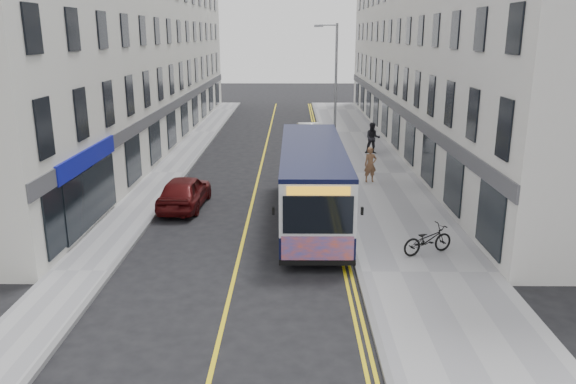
{
  "coord_description": "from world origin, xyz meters",
  "views": [
    {
      "loc": [
        1.86,
        -17.83,
        7.48
      ],
      "look_at": [
        1.68,
        2.87,
        1.6
      ],
      "focal_mm": 35.0,
      "sensor_mm": 36.0,
      "label": 1
    }
  ],
  "objects_px": {
    "car_white": "(311,135)",
    "pedestrian_far": "(373,138)",
    "city_bus": "(312,180)",
    "car_maroon": "(185,192)",
    "pedestrian_near": "(370,165)",
    "streetlamp": "(334,90)",
    "bicycle": "(428,240)"
  },
  "relations": [
    {
      "from": "car_white",
      "to": "pedestrian_far",
      "type": "bearing_deg",
      "value": -46.79
    },
    {
      "from": "city_bus",
      "to": "car_maroon",
      "type": "relative_size",
      "value": 2.51
    },
    {
      "from": "pedestrian_near",
      "to": "car_white",
      "type": "distance_m",
      "value": 10.6
    },
    {
      "from": "streetlamp",
      "to": "car_white",
      "type": "distance_m",
      "value": 7.36
    },
    {
      "from": "bicycle",
      "to": "pedestrian_far",
      "type": "bearing_deg",
      "value": -24.71
    },
    {
      "from": "bicycle",
      "to": "car_white",
      "type": "height_order",
      "value": "car_white"
    },
    {
      "from": "city_bus",
      "to": "pedestrian_far",
      "type": "distance_m",
      "value": 13.57
    },
    {
      "from": "streetlamp",
      "to": "city_bus",
      "type": "relative_size",
      "value": 0.74
    },
    {
      "from": "streetlamp",
      "to": "car_white",
      "type": "xyz_separation_m",
      "value": [
        -1.1,
        6.3,
        -3.64
      ]
    },
    {
      "from": "car_white",
      "to": "car_maroon",
      "type": "distance_m",
      "value": 15.55
    },
    {
      "from": "pedestrian_near",
      "to": "car_white",
      "type": "height_order",
      "value": "pedestrian_near"
    },
    {
      "from": "pedestrian_far",
      "to": "car_maroon",
      "type": "distance_m",
      "value": 14.86
    },
    {
      "from": "pedestrian_far",
      "to": "bicycle",
      "type": "bearing_deg",
      "value": -87.15
    },
    {
      "from": "bicycle",
      "to": "car_white",
      "type": "relative_size",
      "value": 0.43
    },
    {
      "from": "city_bus",
      "to": "bicycle",
      "type": "height_order",
      "value": "city_bus"
    },
    {
      "from": "bicycle",
      "to": "car_maroon",
      "type": "relative_size",
      "value": 0.45
    },
    {
      "from": "city_bus",
      "to": "bicycle",
      "type": "bearing_deg",
      "value": -45.28
    },
    {
      "from": "car_maroon",
      "to": "pedestrian_far",
      "type": "bearing_deg",
      "value": -128.08
    },
    {
      "from": "pedestrian_near",
      "to": "car_white",
      "type": "xyz_separation_m",
      "value": [
        -2.74,
        10.23,
        -0.27
      ]
    },
    {
      "from": "pedestrian_near",
      "to": "bicycle",
      "type": "bearing_deg",
      "value": -96.02
    },
    {
      "from": "pedestrian_near",
      "to": "pedestrian_far",
      "type": "relative_size",
      "value": 0.92
    },
    {
      "from": "pedestrian_near",
      "to": "car_maroon",
      "type": "distance_m",
      "value": 9.66
    },
    {
      "from": "pedestrian_near",
      "to": "pedestrian_far",
      "type": "distance_m",
      "value": 7.12
    },
    {
      "from": "pedestrian_far",
      "to": "car_white",
      "type": "height_order",
      "value": "pedestrian_far"
    },
    {
      "from": "city_bus",
      "to": "car_maroon",
      "type": "height_order",
      "value": "city_bus"
    },
    {
      "from": "bicycle",
      "to": "pedestrian_near",
      "type": "relative_size",
      "value": 1.08
    },
    {
      "from": "streetlamp",
      "to": "car_maroon",
      "type": "relative_size",
      "value": 1.85
    },
    {
      "from": "city_bus",
      "to": "bicycle",
      "type": "xyz_separation_m",
      "value": [
        3.86,
        -3.9,
        -1.1
      ]
    },
    {
      "from": "pedestrian_far",
      "to": "pedestrian_near",
      "type": "bearing_deg",
      "value": -94.58
    },
    {
      "from": "streetlamp",
      "to": "bicycle",
      "type": "bearing_deg",
      "value": -80.28
    },
    {
      "from": "pedestrian_near",
      "to": "car_maroon",
      "type": "xyz_separation_m",
      "value": [
        -8.73,
        -4.11,
        -0.28
      ]
    },
    {
      "from": "streetlamp",
      "to": "pedestrian_near",
      "type": "relative_size",
      "value": 4.45
    }
  ]
}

